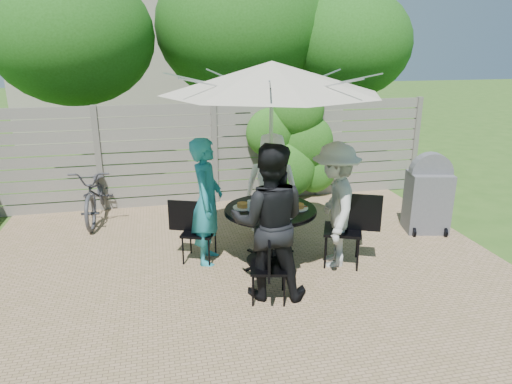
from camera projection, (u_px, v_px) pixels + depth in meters
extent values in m
plane|color=#2F551A|center=(248.00, 279.00, 5.72)|extent=(60.00, 60.00, 0.00)
cube|color=#9C7B5A|center=(240.00, 261.00, 6.19)|extent=(7.00, 6.00, 0.02)
cube|color=gray|center=(215.00, 154.00, 8.23)|extent=(8.00, 0.10, 1.85)
ellipsoid|color=#226216|center=(291.00, 153.00, 8.38)|extent=(1.20, 0.70, 1.80)
cube|color=#A6998B|center=(180.00, 54.00, 16.11)|extent=(10.00, 6.00, 5.00)
ellipsoid|color=#1D4C11|center=(72.00, 36.00, 8.95)|extent=(3.20, 3.20, 2.72)
ellipsoid|color=#1D4C11|center=(242.00, 27.00, 10.07)|extent=(3.80, 3.80, 3.23)
ellipsoid|color=#1D4C11|center=(347.00, 44.00, 9.97)|extent=(2.80, 2.80, 2.38)
cylinder|color=black|center=(270.00, 209.00, 5.93)|extent=(1.45, 1.45, 0.03)
cylinder|color=black|center=(270.00, 236.00, 6.04)|extent=(0.08, 0.08, 0.76)
cylinder|color=black|center=(270.00, 261.00, 6.15)|extent=(0.63, 0.63, 0.04)
cylinder|color=silver|center=(271.00, 174.00, 5.78)|extent=(0.05, 0.05, 2.49)
cone|color=#C1B6A0|center=(272.00, 77.00, 5.42)|extent=(3.32, 3.32, 0.38)
cube|color=black|center=(271.00, 205.00, 6.92)|extent=(0.60, 0.60, 0.04)
cube|color=black|center=(273.00, 184.00, 7.06)|extent=(0.19, 0.46, 0.48)
imported|color=white|center=(271.00, 187.00, 6.70)|extent=(0.89, 0.70, 1.61)
cube|color=black|center=(199.00, 232.00, 6.08)|extent=(0.53, 0.53, 0.03)
cube|color=black|center=(183.00, 216.00, 6.04)|extent=(0.39, 0.17, 0.42)
imported|color=teal|center=(207.00, 202.00, 5.94)|extent=(0.55, 0.70, 1.70)
cube|color=black|center=(268.00, 267.00, 5.13)|extent=(0.48, 0.48, 0.03)
cube|color=black|center=(269.00, 257.00, 4.87)|extent=(0.12, 0.40, 0.41)
imported|color=black|center=(269.00, 223.00, 5.09)|extent=(1.03, 0.89, 1.81)
cube|color=black|center=(343.00, 230.00, 5.97)|extent=(0.63, 0.63, 0.04)
cube|color=black|center=(363.00, 213.00, 5.85)|extent=(0.45, 0.22, 0.49)
imported|color=#B2B3AE|center=(335.00, 206.00, 5.87)|extent=(0.87, 1.19, 1.66)
cylinder|color=white|center=(271.00, 199.00, 6.26)|extent=(0.26, 0.26, 0.01)
cylinder|color=#BD8437|center=(271.00, 197.00, 6.25)|extent=(0.15, 0.15, 0.05)
cylinder|color=white|center=(243.00, 207.00, 5.94)|extent=(0.26, 0.26, 0.01)
cylinder|color=#BD8437|center=(243.00, 205.00, 5.93)|extent=(0.15, 0.15, 0.05)
cylinder|color=white|center=(270.00, 218.00, 5.58)|extent=(0.26, 0.26, 0.01)
cylinder|color=#BD8437|center=(270.00, 215.00, 5.57)|extent=(0.15, 0.15, 0.05)
cylinder|color=white|center=(298.00, 208.00, 5.90)|extent=(0.26, 0.26, 0.01)
cylinder|color=#BD8437|center=(298.00, 206.00, 5.89)|extent=(0.15, 0.15, 0.05)
cylinder|color=white|center=(285.00, 216.00, 5.63)|extent=(0.24, 0.24, 0.01)
cylinder|color=#BD8437|center=(285.00, 214.00, 5.62)|extent=(0.14, 0.14, 0.05)
cylinder|color=silver|center=(263.00, 197.00, 6.15)|extent=(0.07, 0.07, 0.14)
cylinder|color=silver|center=(250.00, 206.00, 5.81)|extent=(0.07, 0.07, 0.14)
cylinder|color=silver|center=(279.00, 210.00, 5.65)|extent=(0.07, 0.07, 0.14)
cylinder|color=silver|center=(290.00, 201.00, 5.99)|extent=(0.07, 0.07, 0.14)
cylinder|color=#59280C|center=(266.00, 201.00, 5.95)|extent=(0.09, 0.09, 0.16)
cylinder|color=#C6B293|center=(278.00, 199.00, 6.11)|extent=(0.08, 0.08, 0.12)
imported|color=#333338|center=(97.00, 192.00, 7.59)|extent=(0.75, 1.81, 0.93)
cube|color=#5D5C62|center=(427.00, 203.00, 7.05)|extent=(0.71, 0.61, 0.95)
cylinder|color=#5D5C62|center=(431.00, 173.00, 6.90)|extent=(0.65, 0.33, 0.63)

